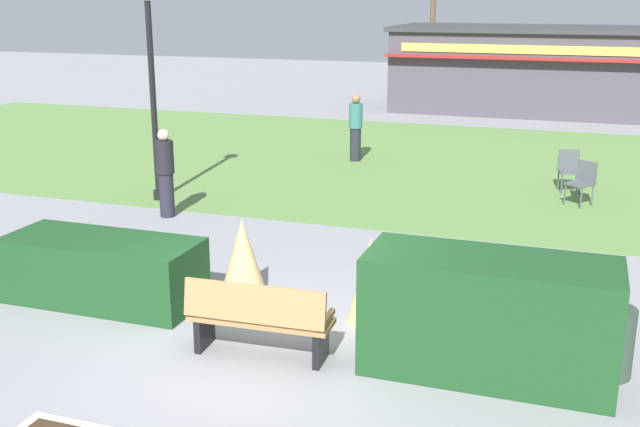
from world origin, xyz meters
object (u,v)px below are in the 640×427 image
at_px(lamppost_mid, 151,67).
at_px(cafe_chair_east, 569,167).
at_px(park_bench, 259,319).
at_px(person_strolling, 356,127).
at_px(parked_car_west_slot, 443,73).
at_px(cafe_chair_west, 583,179).
at_px(trash_bin, 610,342).
at_px(food_kiosk, 533,69).
at_px(person_standing, 165,173).

bearing_deg(lamppost_mid, cafe_chair_east, 23.73).
relative_size(park_bench, lamppost_mid, 0.40).
height_order(person_strolling, parked_car_west_slot, person_strolling).
bearing_deg(lamppost_mid, cafe_chair_west, 16.23).
bearing_deg(trash_bin, food_kiosk, 96.67).
bearing_deg(park_bench, food_kiosk, 86.24).
bearing_deg(person_standing, person_strolling, 139.15).
bearing_deg(parked_car_west_slot, lamppost_mid, -94.90).
height_order(park_bench, food_kiosk, food_kiosk).
bearing_deg(parked_car_west_slot, cafe_chair_east, -71.68).
relative_size(trash_bin, cafe_chair_east, 0.90).
height_order(lamppost_mid, trash_bin, lamppost_mid).
distance_m(trash_bin, cafe_chair_east, 8.65).
height_order(park_bench, cafe_chair_west, park_bench).
xyz_separation_m(food_kiosk, person_strolling, (-3.53, -10.59, -0.65)).
bearing_deg(person_standing, parked_car_west_slot, 154.03).
relative_size(person_standing, parked_car_west_slot, 0.39).
bearing_deg(park_bench, lamppost_mid, 129.16).
xyz_separation_m(trash_bin, cafe_chair_east, (-0.70, 8.62, 0.13)).
height_order(park_bench, cafe_chair_east, park_bench).
height_order(park_bench, trash_bin, park_bench).
bearing_deg(person_standing, park_bench, 16.17).
bearing_deg(food_kiosk, person_strolling, -108.44).
distance_m(cafe_chair_east, parked_car_west_slot, 19.47).
height_order(lamppost_mid, person_strolling, lamppost_mid).
bearing_deg(lamppost_mid, trash_bin, -30.33).
relative_size(food_kiosk, cafe_chair_east, 11.17).
bearing_deg(person_strolling, person_standing, 145.79).
bearing_deg(trash_bin, person_standing, 152.92).
relative_size(trash_bin, person_standing, 0.47).
xyz_separation_m(food_kiosk, parked_car_west_slot, (-4.40, 6.36, -0.87)).
relative_size(park_bench, trash_bin, 2.16).
height_order(lamppost_mid, cafe_chair_east, lamppost_mid).
relative_size(food_kiosk, person_strolling, 5.88).
relative_size(lamppost_mid, person_standing, 2.57).
bearing_deg(food_kiosk, cafe_chair_west, -81.34).
xyz_separation_m(park_bench, person_standing, (-4.04, 4.91, 0.38)).
relative_size(cafe_chair_west, person_standing, 0.53).
bearing_deg(trash_bin, person_strolling, 120.40).
xyz_separation_m(cafe_chair_west, person_standing, (-7.48, -3.48, 0.33)).
height_order(cafe_chair_east, parked_car_west_slot, parked_car_west_slot).
bearing_deg(parked_car_west_slot, park_bench, -83.93).
height_order(lamppost_mid, food_kiosk, lamppost_mid).
xyz_separation_m(trash_bin, cafe_chair_west, (-0.41, 7.52, 0.13)).
height_order(lamppost_mid, cafe_chair_west, lamppost_mid).
bearing_deg(cafe_chair_west, parked_car_west_slot, 108.13).
xyz_separation_m(lamppost_mid, cafe_chair_east, (8.01, 3.52, -2.19)).
relative_size(lamppost_mid, person_strolling, 2.57).
bearing_deg(person_strolling, cafe_chair_east, -122.99).
relative_size(food_kiosk, person_standing, 5.88).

